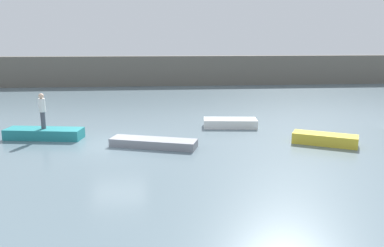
# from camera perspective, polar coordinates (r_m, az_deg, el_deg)

# --- Properties ---
(ground_plane) EXTENTS (120.00, 120.00, 0.00)m
(ground_plane) POSITION_cam_1_polar(r_m,az_deg,el_deg) (18.20, -10.95, -3.06)
(ground_plane) COLOR slate
(embankment_wall) EXTENTS (80.00, 1.20, 2.99)m
(embankment_wall) POSITION_cam_1_polar(r_m,az_deg,el_deg) (40.06, -7.87, 7.68)
(embankment_wall) COLOR #666056
(embankment_wall) RESTS_ON ground_plane
(rowboat_teal) EXTENTS (3.83, 1.65, 0.51)m
(rowboat_teal) POSITION_cam_1_polar(r_m,az_deg,el_deg) (20.16, -20.94, -1.40)
(rowboat_teal) COLOR teal
(rowboat_teal) RESTS_ON ground_plane
(rowboat_grey) EXTENTS (4.03, 2.15, 0.37)m
(rowboat_grey) POSITION_cam_1_polar(r_m,az_deg,el_deg) (17.54, -5.70, -2.85)
(rowboat_grey) COLOR gray
(rowboat_grey) RESTS_ON ground_plane
(rowboat_white) EXTENTS (3.00, 1.46, 0.46)m
(rowboat_white) POSITION_cam_1_polar(r_m,az_deg,el_deg) (21.35, 5.64, 0.08)
(rowboat_white) COLOR white
(rowboat_white) RESTS_ON ground_plane
(rowboat_yellow) EXTENTS (2.96, 2.19, 0.49)m
(rowboat_yellow) POSITION_cam_1_polar(r_m,az_deg,el_deg) (18.85, 18.98, -2.20)
(rowboat_yellow) COLOR gold
(rowboat_yellow) RESTS_ON ground_plane
(person_white_shirt) EXTENTS (0.32, 0.32, 1.72)m
(person_white_shirt) POSITION_cam_1_polar(r_m,az_deg,el_deg) (19.92, -21.21, 2.01)
(person_white_shirt) COLOR #4C4C56
(person_white_shirt) RESTS_ON rowboat_teal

